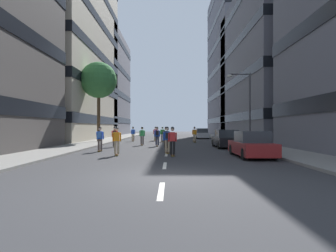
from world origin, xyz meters
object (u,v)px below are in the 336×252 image
Objects in this scene: parked_car_mid at (226,139)px; skater_2 at (166,136)px; skater_0 at (142,135)px; skater_8 at (133,133)px; streetlamp_right at (246,101)px; skater_5 at (155,133)px; skater_12 at (157,135)px; skater_3 at (167,138)px; skater_11 at (173,140)px; skater_6 at (163,133)px; skater_4 at (195,134)px; parked_car_far at (251,145)px; parked_car_near at (202,134)px; skater_10 at (100,137)px; skater_9 at (115,135)px; skater_7 at (117,140)px; skater_1 at (156,133)px; street_tree_near at (99,80)px.

parked_car_mid is 2.47× the size of skater_2.
skater_0 is 1.00× the size of skater_8.
streetlamp_right is 10.12m from skater_0.
skater_5 is 1.00× the size of skater_12.
skater_11 is at bearing -78.22° from skater_3.
skater_6 is (1.79, 5.79, 0.03)m from skater_0.
parked_car_mid is 2.47× the size of skater_4.
parked_car_far is 2.47× the size of skater_8.
streetlamp_right is 3.65× the size of skater_8.
parked_car_near is at bearing 90.00° from parked_car_mid.
skater_8 is 9.15m from skater_12.
skater_10 is at bearing -108.22° from skater_6.
skater_9 is at bearing -92.13° from skater_8.
skater_12 is at bearing 98.30° from skater_3.
skater_4 and skater_7 have the same top height.
skater_1 is at bearing 108.36° from parked_car_far.
skater_5 is at bearing 113.77° from skater_6.
skater_2 and skater_10 have the same top height.
skater_4 reaches higher than parked_car_near.
skater_2 and skater_7 have the same top height.
skater_4 is (4.59, -4.28, 0.00)m from skater_1.
skater_0 reaches higher than parked_car_mid.
skater_4 is 1.00× the size of skater_9.
skater_2 reaches higher than parked_car_far.
streetlamp_right reaches higher than parked_car_far.
skater_1 is 1.00× the size of skater_5.
skater_12 reaches higher than parked_car_near.
skater_4 is (-1.96, -10.27, 0.29)m from parked_car_near.
skater_11 is (-2.63, -14.89, 0.00)m from skater_4.
skater_0 is at bearing -75.65° from skater_8.
skater_5 and skater_11 have the same top height.
skater_4 is (-1.96, 15.47, 0.29)m from parked_car_far.
parked_car_near is 10.46m from skater_4.
skater_12 is (1.50, -1.38, 0.03)m from skater_0.
parked_car_mid is 6.10m from skater_12.
streetlamp_right is at bearing -21.63° from street_tree_near.
streetlamp_right is at bearing 38.31° from parked_car_mid.
skater_0 is at bearing 70.90° from skater_10.
skater_6 is 1.00× the size of skater_9.
skater_8 is at bearing 94.21° from skater_7.
street_tree_near reaches higher than parked_car_mid.
skater_10 is at bearing -92.09° from skater_8.
parked_car_far is 4.64m from skater_11.
skater_3 is 1.00× the size of skater_9.
parked_car_near is 18.32m from parked_car_mid.
skater_3 is (2.48, -8.12, 0.03)m from skater_0.
skater_7 is at bearing -71.46° from street_tree_near.
skater_10 is (-9.74, -22.18, 0.32)m from parked_car_near.
skater_4 is at bearing 97.23° from parked_car_far.
streetlamp_right is at bearing 51.74° from skater_11.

